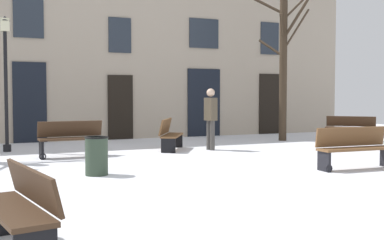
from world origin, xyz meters
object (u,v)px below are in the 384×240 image
litter_bin (97,156)px  bench_facing_shops (19,209)px  bench_back_to_back_left (72,138)px  bench_by_litter_bin (170,134)px  bench_back_to_back_right (355,147)px  tree_right_of_center (284,58)px  bench_near_lamp (350,128)px  person_crossing_plaza (211,116)px  streetlamp (6,69)px

litter_bin → bench_facing_shops: size_ratio=0.45×
litter_bin → bench_back_to_back_left: bench_back_to_back_left is taller
bench_by_litter_bin → bench_back_to_back_left: (-2.90, -0.46, 0.02)m
bench_back_to_back_left → bench_back_to_back_right: size_ratio=0.93×
bench_back_to_back_left → tree_right_of_center: bearing=9.3°
tree_right_of_center → bench_back_to_back_left: tree_right_of_center is taller
bench_near_lamp → bench_facing_shops: 14.01m
bench_back_to_back_left → person_crossing_plaza: (3.97, -0.01, 0.52)m
tree_right_of_center → streetlamp: size_ratio=1.41×
litter_bin → bench_back_to_back_left: 3.08m
litter_bin → person_crossing_plaza: person_crossing_plaza is taller
streetlamp → bench_by_litter_bin: streetlamp is taller
litter_bin → bench_back_to_back_right: bench_back_to_back_right is taller
bench_near_lamp → bench_back_to_back_left: size_ratio=0.90×
bench_facing_shops → bench_by_litter_bin: bearing=139.5°
streetlamp → bench_by_litter_bin: (4.37, -1.44, -1.87)m
bench_back_to_back_left → bench_facing_shops: (-1.78, -7.50, -0.02)m
bench_near_lamp → bench_facing_shops: size_ratio=0.90×
litter_bin → bench_by_litter_bin: bench_by_litter_bin is taller
bench_near_lamp → bench_by_litter_bin: size_ratio=0.96×
streetlamp → bench_facing_shops: bearing=-91.8°
tree_right_of_center → person_crossing_plaza: (-3.60, -1.61, -1.88)m
bench_back_to_back_right → bench_facing_shops: 7.67m
bench_near_lamp → litter_bin: bearing=-113.6°
litter_bin → bench_by_litter_bin: bearing=50.4°
tree_right_of_center → bench_facing_shops: tree_right_of_center is taller
bench_back_to_back_left → bench_facing_shops: 7.71m
bench_back_to_back_left → person_crossing_plaza: 4.01m
litter_bin → bench_near_lamp: 10.37m
litter_bin → bench_near_lamp: bearing=20.6°
bench_near_lamp → bench_back_to_back_left: 9.70m
litter_bin → bench_facing_shops: (-1.75, -4.42, 0.07)m
litter_bin → bench_facing_shops: bench_facing_shops is taller
bench_back_to_back_left → bench_near_lamp: bearing=0.7°
litter_bin → bench_back_to_back_left: size_ratio=0.45×
bench_back_to_back_right → bench_near_lamp: bearing=51.5°
bench_near_lamp → bench_back_to_back_right: 6.69m
tree_right_of_center → bench_near_lamp: size_ratio=3.49×
streetlamp → person_crossing_plaza: (5.45, -1.91, -1.32)m
tree_right_of_center → litter_bin: tree_right_of_center is taller
streetlamp → litter_bin: size_ratio=4.92×
bench_by_litter_bin → bench_facing_shops: 9.23m
bench_facing_shops → bench_near_lamp: bearing=115.1°
tree_right_of_center → bench_facing_shops: size_ratio=3.13×
bench_back_to_back_right → bench_back_to_back_left: bearing=142.3°
bench_near_lamp → bench_facing_shops: (-11.45, -8.07, 0.01)m
bench_back_to_back_left → person_crossing_plaza: person_crossing_plaza is taller
bench_near_lamp → bench_back_to_back_left: (-9.68, -0.56, 0.03)m
bench_back_to_back_left → streetlamp: bearing=125.2°
bench_back_to_back_right → bench_by_litter_bin: bearing=118.4°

